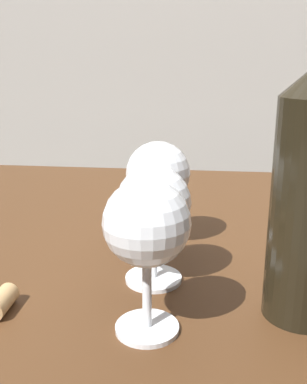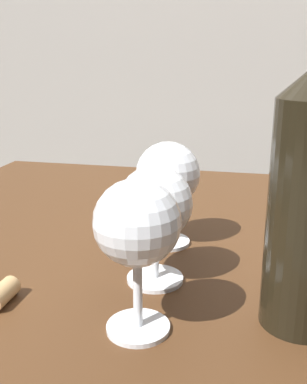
% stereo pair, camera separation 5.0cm
% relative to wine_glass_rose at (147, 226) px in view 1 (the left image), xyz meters
% --- Properties ---
extents(dining_table, '(1.16, 0.77, 0.77)m').
position_rel_wine_glass_rose_xyz_m(dining_table, '(0.10, 0.26, -0.22)').
color(dining_table, '#472B16').
rests_on(dining_table, ground_plane).
extents(wine_glass_rose, '(0.08, 0.08, 0.15)m').
position_rel_wine_glass_rose_xyz_m(wine_glass_rose, '(0.00, 0.00, 0.00)').
color(wine_glass_rose, white).
rests_on(wine_glass_rose, dining_table).
extents(wine_glass_amber, '(0.09, 0.09, 0.14)m').
position_rel_wine_glass_rose_xyz_m(wine_glass_amber, '(-0.01, 0.10, -0.01)').
color(wine_glass_amber, white).
rests_on(wine_glass_amber, dining_table).
extents(wine_glass_chardonnay, '(0.09, 0.09, 0.15)m').
position_rel_wine_glass_rose_xyz_m(wine_glass_chardonnay, '(-0.01, 0.21, -0.01)').
color(wine_glass_chardonnay, white).
rests_on(wine_glass_chardonnay, dining_table).
extents(cork, '(0.02, 0.04, 0.02)m').
position_rel_wine_glass_rose_xyz_m(cork, '(-0.15, 0.02, -0.10)').
color(cork, tan).
rests_on(cork, dining_table).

